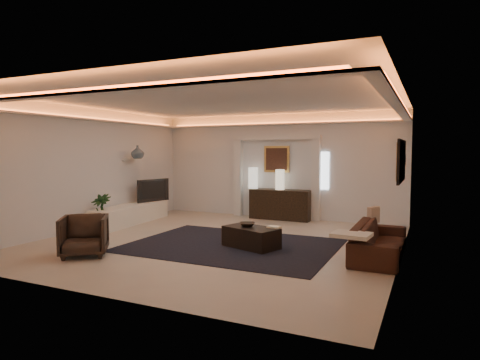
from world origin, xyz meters
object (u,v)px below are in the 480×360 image
at_px(sofa, 379,241).
at_px(coffee_table, 251,237).
at_px(armchair, 84,236).
at_px(console, 281,205).

relative_size(sofa, coffee_table, 1.93).
relative_size(sofa, armchair, 2.56).
distance_m(console, sofa, 4.31).
relative_size(console, armchair, 2.10).
bearing_deg(coffee_table, sofa, 26.22).
distance_m(console, coffee_table, 3.50).
height_order(console, sofa, console).
distance_m(console, armchair, 5.58).
height_order(sofa, armchair, armchair).
distance_m(coffee_table, armchair, 3.07).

